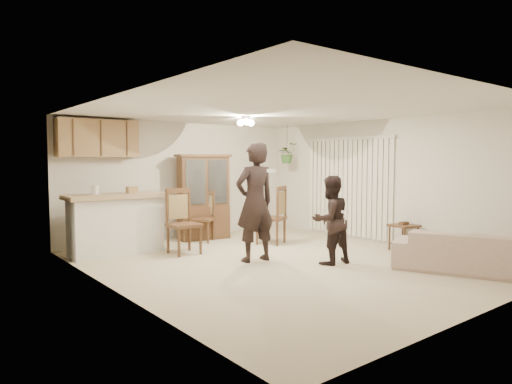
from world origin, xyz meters
TOP-DOWN VIEW (x-y plane):
  - floor at (0.00, 0.00)m, footprint 6.50×6.50m
  - ceiling at (0.00, 0.00)m, footprint 5.50×6.50m
  - wall_back at (0.00, 3.25)m, footprint 5.50×0.02m
  - wall_front at (0.00, -3.25)m, footprint 5.50×0.02m
  - wall_left at (-2.75, 0.00)m, footprint 0.02×6.50m
  - wall_right at (2.75, 0.00)m, footprint 0.02×6.50m
  - breakfast_bar at (-1.85, 2.35)m, footprint 1.60×0.55m
  - bar_top at (-1.85, 2.35)m, footprint 1.75×0.70m
  - upper_cabinets at (-1.90, 3.07)m, footprint 1.50×0.34m
  - vertical_blinds at (2.71, 0.90)m, footprint 0.06×2.30m
  - ceiling_fixture at (0.20, 1.20)m, footprint 0.36×0.36m
  - hanging_plant at (2.30, 2.40)m, footprint 0.43×0.37m
  - plant_cord at (2.30, 2.40)m, footprint 0.01×0.01m
  - sofa at (1.83, -2.22)m, footprint 1.43×2.01m
  - adult at (-0.24, 0.37)m, footprint 0.69×0.48m
  - child at (0.59, -0.55)m, footprint 0.71×0.58m
  - china_hutch at (0.22, 2.75)m, footprint 1.21×0.63m
  - side_table at (2.47, -0.66)m, footprint 0.50×0.50m
  - chair_bar at (-0.88, 1.63)m, footprint 0.54×0.54m
  - chair_hutch_left at (0.02, 2.50)m, footprint 0.65×0.65m
  - chair_hutch_right at (0.99, 1.42)m, footprint 0.70×0.70m
  - controller_adult at (-0.28, -0.09)m, footprint 0.07×0.18m
  - controller_child at (0.55, -0.88)m, footprint 0.05×0.13m

SIDE VIEW (x-z plane):
  - floor at x=0.00m, z-range 0.00..0.00m
  - side_table at x=2.47m, z-range -0.02..0.53m
  - chair_hutch_left at x=0.02m, z-range -0.23..0.82m
  - chair_hutch_right at x=0.99m, z-range -0.26..0.92m
  - chair_bar at x=-0.88m, z-range -0.26..0.92m
  - sofa at x=1.83m, z-range 0.00..0.73m
  - breakfast_bar at x=-1.85m, z-range 0.00..1.00m
  - child at x=0.59m, z-range 0.00..1.35m
  - controller_child at x=0.55m, z-range 0.86..0.90m
  - china_hutch at x=0.22m, z-range -0.01..1.80m
  - adult at x=-0.24m, z-range 0.00..1.80m
  - bar_top at x=-1.85m, z-range 1.01..1.09m
  - vertical_blinds at x=2.71m, z-range 0.05..2.15m
  - wall_back at x=0.00m, z-range 0.00..2.50m
  - wall_front at x=0.00m, z-range 0.00..2.50m
  - wall_left at x=-2.75m, z-range 0.00..2.50m
  - wall_right at x=2.75m, z-range 0.00..2.50m
  - controller_adult at x=-0.28m, z-range 1.50..1.55m
  - hanging_plant at x=2.30m, z-range 1.61..2.09m
  - upper_cabinets at x=-1.90m, z-range 1.75..2.45m
  - plant_cord at x=2.30m, z-range 1.85..2.50m
  - ceiling_fixture at x=0.20m, z-range 2.30..2.50m
  - ceiling at x=0.00m, z-range 2.49..2.51m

